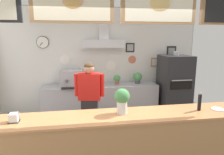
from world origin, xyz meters
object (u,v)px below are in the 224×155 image
at_px(potted_thyme, 117,79).
at_px(potted_rosemary, 138,77).
at_px(espresso_machine, 71,78).
at_px(pizza_oven, 174,87).
at_px(potted_oregano, 92,81).
at_px(shop_worker, 90,101).
at_px(napkin_holder, 14,118).
at_px(condiment_plate, 218,109).
at_px(pepper_grinder, 200,101).
at_px(basil_vase, 122,100).

relative_size(potted_thyme, potted_rosemary, 0.83).
xyz_separation_m(espresso_machine, potted_rosemary, (1.71, 0.04, -0.04)).
distance_m(pizza_oven, potted_thyme, 1.52).
distance_m(espresso_machine, potted_oregano, 0.52).
bearing_deg(shop_worker, potted_thyme, -111.91).
bearing_deg(napkin_holder, condiment_plate, -0.06).
xyz_separation_m(condiment_plate, pepper_grinder, (-0.30, 0.01, 0.13)).
bearing_deg(espresso_machine, potted_rosemary, 1.47).
bearing_deg(potted_oregano, potted_thyme, 3.79).
height_order(condiment_plate, basil_vase, basil_vase).
bearing_deg(basil_vase, potted_rosemary, 68.76).
height_order(potted_oregano, pepper_grinder, pepper_grinder).
relative_size(potted_oregano, condiment_plate, 1.15).
xyz_separation_m(potted_thyme, condiment_plate, (1.11, -2.43, -0.01)).
bearing_deg(napkin_holder, potted_rosemary, 45.77).
bearing_deg(pepper_grinder, potted_thyme, 108.62).
xyz_separation_m(pizza_oven, potted_oregano, (-2.14, 0.18, 0.20)).
bearing_deg(potted_oregano, espresso_machine, -179.48).
xyz_separation_m(espresso_machine, napkin_holder, (-0.64, -2.38, -0.02)).
xyz_separation_m(shop_worker, potted_rosemary, (1.32, 1.19, 0.20)).
distance_m(espresso_machine, condiment_plate, 3.29).
bearing_deg(potted_oregano, napkin_holder, -115.88).
bearing_deg(potted_thyme, espresso_machine, -177.65).
distance_m(potted_rosemary, pepper_grinder, 2.42).
bearing_deg(espresso_machine, pepper_grinder, -50.18).
xyz_separation_m(potted_thyme, napkin_holder, (-1.80, -2.42, 0.04)).
xyz_separation_m(pepper_grinder, basil_vase, (-1.17, 0.06, 0.06)).
height_order(potted_thyme, pepper_grinder, pepper_grinder).
xyz_separation_m(potted_oregano, potted_thyme, (0.65, 0.04, 0.01)).
height_order(potted_thyme, potted_rosemary, potted_rosemary).
distance_m(basil_vase, napkin_holder, 1.45).
bearing_deg(condiment_plate, espresso_machine, 133.68).
height_order(pizza_oven, potted_oregano, pizza_oven).
xyz_separation_m(condiment_plate, napkin_holder, (-2.92, 0.00, 0.05)).
bearing_deg(shop_worker, condiment_plate, 157.67).
bearing_deg(pizza_oven, basil_vase, -131.04).
relative_size(pizza_oven, basil_vase, 4.79).
bearing_deg(potted_rosemary, espresso_machine, -178.53).
bearing_deg(pepper_grinder, pizza_oven, 72.78).
bearing_deg(basil_vase, potted_thyme, 81.30).
distance_m(pepper_grinder, napkin_holder, 2.62).
xyz_separation_m(potted_oregano, napkin_holder, (-1.15, -2.38, 0.06)).
bearing_deg(potted_rosemary, napkin_holder, -134.23).
xyz_separation_m(potted_rosemary, napkin_holder, (-2.36, -2.42, 0.02)).
bearing_deg(potted_oregano, shop_worker, -95.99).
bearing_deg(espresso_machine, shop_worker, -71.29).
xyz_separation_m(espresso_machine, basil_vase, (0.80, -2.30, 0.12)).
xyz_separation_m(shop_worker, potted_oregano, (0.12, 1.15, 0.16)).
relative_size(espresso_machine, basil_vase, 1.43).
distance_m(condiment_plate, basil_vase, 1.49).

